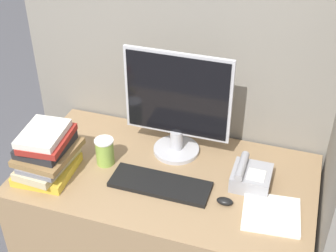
# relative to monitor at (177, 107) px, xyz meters

# --- Properties ---
(cubicle_panel_rear) EXTENTS (1.76, 0.04, 1.77)m
(cubicle_panel_rear) POSITION_rel_monitor_xyz_m (0.01, 0.23, -0.09)
(cubicle_panel_rear) COLOR gray
(cubicle_panel_rear) RESTS_ON ground_plane
(cubicle_panel_right) EXTENTS (0.04, 0.80, 1.77)m
(cubicle_panel_right) POSITION_rel_monitor_xyz_m (0.72, -0.15, -0.09)
(cubicle_panel_right) COLOR gray
(cubicle_panel_right) RESTS_ON ground_plane
(desk) EXTENTS (1.36, 0.74, 0.72)m
(desk) POSITION_rel_monitor_xyz_m (0.01, -0.18, -0.62)
(desk) COLOR #937551
(desk) RESTS_ON ground_plane
(monitor) EXTENTS (0.51, 0.22, 0.53)m
(monitor) POSITION_rel_monitor_xyz_m (0.00, 0.00, 0.00)
(monitor) COLOR #B7B7BC
(monitor) RESTS_ON desk
(keyboard) EXTENTS (0.45, 0.16, 0.02)m
(keyboard) POSITION_rel_monitor_xyz_m (0.01, -0.27, -0.24)
(keyboard) COLOR black
(keyboard) RESTS_ON desk
(mouse) EXTENTS (0.07, 0.04, 0.03)m
(mouse) POSITION_rel_monitor_xyz_m (0.31, -0.29, -0.24)
(mouse) COLOR black
(mouse) RESTS_ON desk
(coffee_cup) EXTENTS (0.09, 0.09, 0.13)m
(coffee_cup) POSITION_rel_monitor_xyz_m (-0.29, -0.19, -0.19)
(coffee_cup) COLOR #8CB247
(coffee_cup) RESTS_ON desk
(book_stack) EXTENTS (0.26, 0.31, 0.23)m
(book_stack) POSITION_rel_monitor_xyz_m (-0.51, -0.33, -0.15)
(book_stack) COLOR gold
(book_stack) RESTS_ON desk
(desk_telephone) EXTENTS (0.17, 0.18, 0.11)m
(desk_telephone) POSITION_rel_monitor_xyz_m (0.38, -0.13, -0.21)
(desk_telephone) COLOR #99999E
(desk_telephone) RESTS_ON desk
(paper_pile) EXTENTS (0.26, 0.24, 0.02)m
(paper_pile) POSITION_rel_monitor_xyz_m (0.50, -0.30, -0.25)
(paper_pile) COLOR white
(paper_pile) RESTS_ON desk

